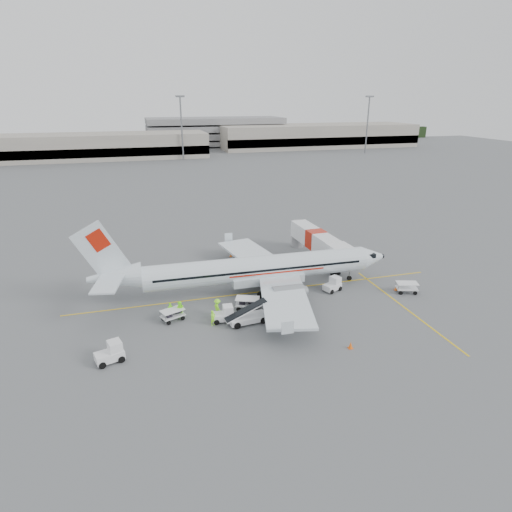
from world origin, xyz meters
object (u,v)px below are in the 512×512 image
at_px(tug_fore, 332,284).
at_px(tug_mid, 223,314).
at_px(aircraft, 259,252).
at_px(tug_aft, 109,353).
at_px(belt_loader, 248,310).
at_px(jet_bridge, 316,245).

relative_size(tug_fore, tug_mid, 0.98).
xyz_separation_m(aircraft, tug_mid, (-5.57, -6.19, -3.96)).
bearing_deg(tug_fore, aircraft, 140.16).
bearing_deg(tug_mid, tug_aft, -153.16).
bearing_deg(belt_loader, tug_aft, -172.02).
xyz_separation_m(belt_loader, tug_mid, (-2.34, 0.96, -0.56)).
relative_size(belt_loader, tug_fore, 2.43).
bearing_deg(belt_loader, tug_mid, 151.25).
relative_size(aircraft, tug_mid, 15.87).
relative_size(jet_bridge, belt_loader, 3.12).
bearing_deg(aircraft, tug_fore, -15.20).
distance_m(aircraft, tug_mid, 9.22).
bearing_deg(tug_fore, jet_bridge, 54.54).
bearing_deg(tug_mid, jet_bridge, 45.77).
bearing_deg(jet_bridge, tug_mid, -142.32).
xyz_separation_m(jet_bridge, tug_fore, (-2.15, -10.13, -1.31)).
height_order(aircraft, tug_mid, aircraft).
xyz_separation_m(aircraft, belt_loader, (-3.22, -7.15, -3.40)).
height_order(aircraft, tug_fore, aircraft).
xyz_separation_m(jet_bridge, tug_mid, (-16.10, -13.85, -1.29)).
bearing_deg(tug_aft, aircraft, 15.46).
relative_size(aircraft, jet_bridge, 2.14).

